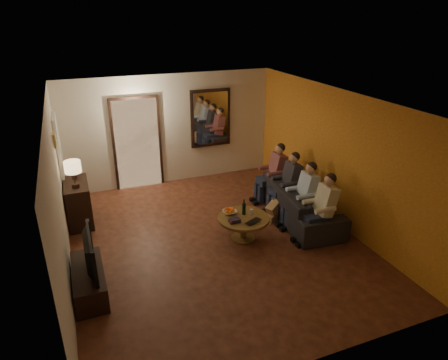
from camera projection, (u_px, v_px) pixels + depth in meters
name	position (u px, v px, depth m)	size (l,w,h in m)	color
floor	(215.00, 240.00, 7.36)	(5.00, 6.00, 0.01)	#3E1C10
ceiling	(213.00, 100.00, 6.33)	(5.00, 6.00, 0.01)	white
back_wall	(170.00, 130.00, 9.41)	(5.00, 0.02, 2.60)	beige
front_wall	(311.00, 276.00, 4.29)	(5.00, 0.02, 2.60)	beige
left_wall	(59.00, 199.00, 6.01)	(0.02, 6.00, 2.60)	beige
right_wall	(336.00, 157.00, 7.69)	(0.02, 6.00, 2.60)	beige
orange_accent	(335.00, 157.00, 7.69)	(0.01, 6.00, 2.60)	#C06020
kitchen_doorway	(137.00, 144.00, 9.22)	(1.00, 0.06, 2.10)	#FFE0A5
door_trim	(137.00, 144.00, 9.21)	(1.12, 0.04, 2.22)	black
fridge_glimpse	(149.00, 149.00, 9.37)	(0.45, 0.03, 1.70)	silver
mirror_frame	(211.00, 118.00, 9.63)	(1.00, 0.05, 1.40)	black
mirror_glass	(211.00, 118.00, 9.61)	(0.86, 0.02, 1.26)	white
white_door	(62.00, 165.00, 8.10)	(0.06, 0.85, 2.04)	white
framed_art	(54.00, 140.00, 6.91)	(0.03, 0.28, 0.24)	#B28C33
art_canvas	(55.00, 140.00, 6.91)	(0.01, 0.22, 0.18)	brown
dresser	(79.00, 203.00, 7.84)	(0.45, 0.96, 0.85)	black
table_lamp	(74.00, 174.00, 7.38)	(0.30, 0.30, 0.54)	beige
flower_vase	(73.00, 169.00, 7.77)	(0.14, 0.14, 0.44)	red
tv_stand	(89.00, 281.00, 5.96)	(0.45, 1.19, 0.40)	black
tv	(85.00, 253.00, 5.77)	(0.13, 1.00, 0.58)	black
sofa	(299.00, 201.00, 8.07)	(0.93, 2.38, 0.69)	black
person_a	(322.00, 211.00, 7.17)	(0.60, 0.40, 1.20)	tan
person_b	(304.00, 197.00, 7.68)	(0.60, 0.40, 1.20)	tan
person_c	(288.00, 185.00, 8.19)	(0.60, 0.40, 1.20)	tan
person_d	(274.00, 175.00, 8.71)	(0.60, 0.40, 1.20)	tan
dog	(276.00, 206.00, 8.04)	(0.56, 0.24, 0.56)	#9C7C48
coffee_table	(243.00, 228.00, 7.34)	(0.94, 0.94, 0.45)	brown
bowl	(230.00, 212.00, 7.37)	(0.26, 0.26, 0.06)	white
oranges	(230.00, 209.00, 7.34)	(0.20, 0.20, 0.08)	orange
wine_bottle	(244.00, 207.00, 7.29)	(0.07, 0.07, 0.31)	black
wine_glass	(251.00, 212.00, 7.33)	(0.06, 0.06, 0.10)	silver
book_stack	(235.00, 220.00, 7.08)	(0.20, 0.15, 0.07)	black
laptop	(255.00, 223.00, 7.04)	(0.33, 0.21, 0.03)	black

